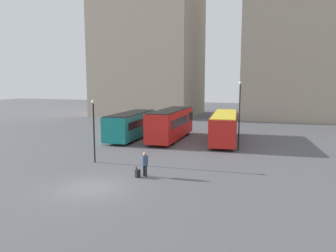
# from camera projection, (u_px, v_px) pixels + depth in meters

# --- Properties ---
(ground_plane) EXTENTS (160.00, 160.00, 0.00)m
(ground_plane) POSITION_uv_depth(u_px,v_px,m) (91.00, 188.00, 19.49)
(ground_plane) COLOR #56565B
(building_block_left) EXTENTS (17.96, 15.18, 32.29)m
(building_block_left) POSITION_uv_depth(u_px,v_px,m) (149.00, 28.00, 60.78)
(building_block_left) COLOR tan
(building_block_left) RESTS_ON ground_plane
(bus_0) EXTENTS (3.08, 9.38, 2.88)m
(bus_0) POSITION_uv_depth(u_px,v_px,m) (131.00, 125.00, 36.11)
(bus_0) COLOR #19847F
(bus_0) RESTS_ON ground_plane
(bus_1) EXTENTS (2.83, 10.19, 3.27)m
(bus_1) POSITION_uv_depth(u_px,v_px,m) (171.00, 123.00, 35.53)
(bus_1) COLOR red
(bus_1) RESTS_ON ground_plane
(bus_2) EXTENTS (3.83, 11.23, 2.95)m
(bus_2) POSITION_uv_depth(u_px,v_px,m) (225.00, 126.00, 34.50)
(bus_2) COLOR red
(bus_2) RESTS_ON ground_plane
(traveler) EXTENTS (0.53, 0.53, 1.65)m
(traveler) POSITION_uv_depth(u_px,v_px,m) (145.00, 162.00, 21.76)
(traveler) COLOR black
(traveler) RESTS_ON ground_plane
(suitcase) EXTENTS (0.29, 0.39, 0.74)m
(suitcase) POSITION_uv_depth(u_px,v_px,m) (138.00, 173.00, 21.64)
(suitcase) COLOR black
(suitcase) RESTS_ON ground_plane
(lamp_post_0) EXTENTS (0.28, 0.28, 4.89)m
(lamp_post_0) POSITION_uv_depth(u_px,v_px,m) (94.00, 125.00, 25.28)
(lamp_post_0) COLOR black
(lamp_post_0) RESTS_ON ground_plane
(lamp_post_1) EXTENTS (0.28, 0.28, 6.29)m
(lamp_post_1) POSITION_uv_depth(u_px,v_px,m) (239.00, 111.00, 29.63)
(lamp_post_1) COLOR black
(lamp_post_1) RESTS_ON ground_plane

